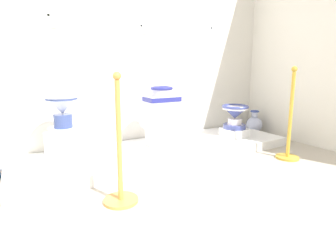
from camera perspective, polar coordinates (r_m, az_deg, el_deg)
name	(u,v)px	position (r m, az deg, el deg)	size (l,w,h in m)	color
ground_plane	(268,218)	(2.14, 20.42, -19.73)	(5.84, 5.67, 0.02)	#B2A899
wall_back	(142,20)	(3.59, -5.50, 19.45)	(4.04, 0.06, 3.24)	silver
display_platform	(163,151)	(3.22, -1.15, -7.59)	(3.26, 0.94, 0.11)	white
plinth_block_broad_patterned	(65,147)	(2.91, -20.99, -6.35)	(0.35, 0.36, 0.27)	white
antique_toilet_broad_patterned	(62,110)	(2.83, -21.47, 1.06)	(0.32, 0.32, 0.40)	#B2BCE1
plinth_block_slender_white	(162,137)	(3.18, -1.30, -4.75)	(0.29, 0.32, 0.22)	white
antique_toilet_slender_white	(162,108)	(3.11, -1.33, 1.57)	(0.38, 0.26, 0.49)	#B3B5E0
plinth_block_tall_cobalt	(234,132)	(3.78, 13.84, -3.56)	(0.28, 0.30, 0.11)	white
antique_toilet_tall_cobalt	(235,114)	(3.73, 14.00, 0.23)	(0.36, 0.36, 0.32)	#3D4789
info_placard_first	(52,20)	(3.24, -23.36, 18.02)	(0.10, 0.01, 0.16)	white
info_placard_second	(144,29)	(3.54, -5.12, 17.71)	(0.11, 0.01, 0.12)	white
info_placard_third	(214,31)	(4.13, 9.62, 17.13)	(0.14, 0.01, 0.13)	white
decorative_vase_companion	(254,124)	(4.39, 17.76, -1.86)	(0.25, 0.25, 0.38)	#324289
stanchion_post_near_left	(120,167)	(2.12, -10.15, -10.82)	(0.27, 0.27, 1.01)	gold
stanchion_post_near_right	(289,132)	(3.35, 24.30, -3.23)	(0.25, 0.25, 1.05)	gold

